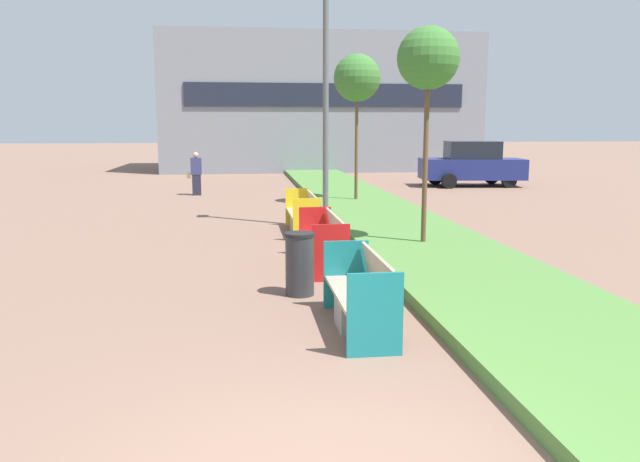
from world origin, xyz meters
The scene contains 11 objects.
planter_grass_strip centered at (3.20, 12.00, 0.09)m, with size 2.80×120.00×0.18m.
building_backdrop centered at (4.00, 33.15, 3.69)m, with size 17.38×8.15×7.39m.
bench_teal_frame centered at (0.94, 3.58, 0.36)m, with size 0.65×1.93×0.94m.
bench_red_frame centered at (0.94, 7.06, 0.37)m, with size 0.65×2.19×0.94m.
bench_yellow_frame centered at (0.94, 10.71, 0.37)m, with size 0.65×2.23×0.94m.
litter_bin centered at (0.33, 5.26, 0.47)m, with size 0.44×0.44×0.94m.
street_lamp_post centered at (1.55, 11.40, 4.02)m, with size 0.24×0.44×7.29m.
sapling_tree_near centered at (3.12, 8.31, 3.74)m, with size 1.21×1.21×4.38m.
sapling_tree_far centered at (3.12, 15.77, 3.93)m, with size 1.46×1.46×4.68m.
pedestrian_walking centered at (-2.11, 19.19, 0.78)m, with size 0.53×0.24×1.56m.
parked_car_distant centered at (9.02, 21.25, 0.91)m, with size 4.38×2.25×1.86m.
Camera 1 is at (-0.51, -3.72, 2.49)m, focal length 35.00 mm.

